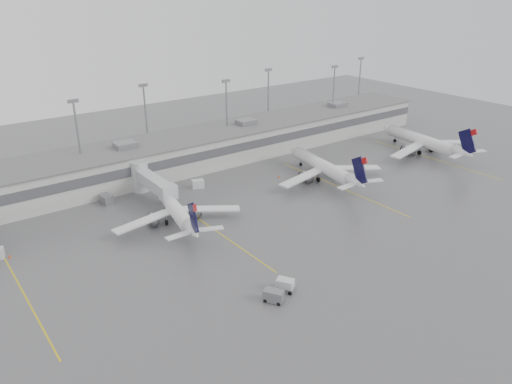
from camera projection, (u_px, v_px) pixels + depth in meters
ground at (367, 251)px, 88.79m from camera, size 260.00×260.00×0.00m
terminal at (200, 148)px, 130.03m from camera, size 152.00×17.00×9.45m
light_masts at (187, 114)px, 131.24m from camera, size 142.40×8.00×20.60m
jet_bridge_right at (148, 180)px, 109.83m from camera, size 4.00×17.20×7.00m
stand_markings at (282, 206)px, 106.53m from camera, size 105.25×40.00×0.01m
jet_mid_left at (175, 209)px, 98.39m from camera, size 25.29×28.62×9.35m
jet_mid_right at (325, 167)px, 119.56m from camera, size 27.78×31.39×10.21m
jet_far_right at (425, 141)px, 138.27m from camera, size 29.45×33.21×10.78m
baggage_tug at (285, 286)px, 77.15m from camera, size 3.18×3.60×1.98m
baggage_cart at (274, 296)px, 74.41m from camera, size 2.98×3.42×1.91m
gse_uld_b at (198, 184)px, 115.65m from camera, size 3.13×2.59×1.90m
gse_uld_c at (322, 166)px, 126.94m from camera, size 2.80×1.91×1.95m
gse_loader at (106, 199)px, 107.46m from camera, size 2.31×3.34×1.96m
cone_a at (10, 256)px, 86.41m from camera, size 0.42×0.42×0.66m
cone_b at (176, 218)px, 100.30m from camera, size 0.38×0.38×0.61m
cone_c at (279, 176)px, 121.87m from camera, size 0.43×0.43×0.69m
cone_d at (413, 150)px, 141.23m from camera, size 0.43×0.43×0.68m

